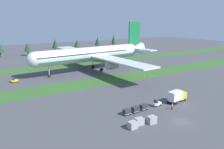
# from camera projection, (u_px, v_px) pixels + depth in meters

# --- Properties ---
(ground_plane) EXTENTS (400.00, 400.00, 0.00)m
(ground_plane) POSITION_uv_depth(u_px,v_px,m) (182.00, 121.00, 54.91)
(ground_plane) COLOR #47474C
(grass_strip_near) EXTENTS (320.00, 12.61, 0.01)m
(grass_strip_near) POSITION_uv_depth(u_px,v_px,m) (99.00, 81.00, 89.99)
(grass_strip_near) COLOR #336028
(grass_strip_near) RESTS_ON ground
(grass_strip_far) EXTENTS (320.00, 12.61, 0.01)m
(grass_strip_far) POSITION_uv_depth(u_px,v_px,m) (66.00, 66.00, 120.78)
(grass_strip_far) COLOR #336028
(grass_strip_far) RESTS_ON ground
(airliner) EXTENTS (61.89, 76.31, 22.92)m
(airliner) POSITION_uv_depth(u_px,v_px,m) (93.00, 54.00, 106.95)
(airliner) COLOR silver
(airliner) RESTS_ON ground
(baggage_tug) EXTENTS (2.66, 1.42, 1.97)m
(baggage_tug) POSITION_uv_depth(u_px,v_px,m) (157.00, 103.00, 64.47)
(baggage_tug) COLOR silver
(baggage_tug) RESTS_ON ground
(cargo_dolly_lead) EXTENTS (2.27, 1.60, 1.55)m
(cargo_dolly_lead) POSITION_uv_depth(u_px,v_px,m) (144.00, 107.00, 61.70)
(cargo_dolly_lead) COLOR #A3A3A8
(cargo_dolly_lead) RESTS_ON ground
(cargo_dolly_second) EXTENTS (2.27, 1.60, 1.55)m
(cargo_dolly_second) POSITION_uv_depth(u_px,v_px,m) (135.00, 109.00, 60.12)
(cargo_dolly_second) COLOR #A3A3A8
(cargo_dolly_second) RESTS_ON ground
(cargo_dolly_third) EXTENTS (2.27, 1.60, 1.55)m
(cargo_dolly_third) POSITION_uv_depth(u_px,v_px,m) (127.00, 111.00, 58.53)
(cargo_dolly_third) COLOR #A3A3A8
(cargo_dolly_third) RESTS_ON ground
(catering_truck) EXTENTS (7.22, 3.33, 3.58)m
(catering_truck) POSITION_uv_depth(u_px,v_px,m) (177.00, 96.00, 67.31)
(catering_truck) COLOR yellow
(catering_truck) RESTS_ON ground
(pushback_tractor) EXTENTS (2.68, 1.48, 1.97)m
(pushback_tractor) POSITION_uv_depth(u_px,v_px,m) (14.00, 80.00, 88.39)
(pushback_tractor) COLOR yellow
(pushback_tractor) RESTS_ON ground
(ground_crew_marshaller) EXTENTS (0.56, 0.36, 1.74)m
(ground_crew_marshaller) POSITION_uv_depth(u_px,v_px,m) (172.00, 106.00, 62.00)
(ground_crew_marshaller) COLOR black
(ground_crew_marshaller) RESTS_ON ground
(uld_container_0) EXTENTS (2.09, 1.71, 1.69)m
(uld_container_0) POSITION_uv_depth(u_px,v_px,m) (133.00, 125.00, 51.22)
(uld_container_0) COLOR #A3A3A8
(uld_container_0) RESTS_ON ground
(uld_container_1) EXTENTS (2.09, 1.72, 1.61)m
(uld_container_1) POSITION_uv_depth(u_px,v_px,m) (139.00, 121.00, 53.11)
(uld_container_1) COLOR #A3A3A8
(uld_container_1) RESTS_ON ground
(uld_container_2) EXTENTS (2.13, 1.76, 1.77)m
(uld_container_2) POSITION_uv_depth(u_px,v_px,m) (152.00, 120.00, 53.77)
(uld_container_2) COLOR #A3A3A8
(uld_container_2) RESTS_ON ground
(uld_container_3) EXTENTS (2.11, 1.75, 1.64)m
(uld_container_3) POSITION_uv_depth(u_px,v_px,m) (152.00, 119.00, 54.09)
(uld_container_3) COLOR #A3A3A8
(uld_container_3) RESTS_ON ground
(taxiway_marker_0) EXTENTS (0.44, 0.44, 0.59)m
(taxiway_marker_0) POSITION_uv_depth(u_px,v_px,m) (144.00, 76.00, 97.52)
(taxiway_marker_0) COLOR orange
(taxiway_marker_0) RESTS_ON ground
(taxiway_marker_1) EXTENTS (0.44, 0.44, 0.57)m
(taxiway_marker_1) POSITION_uv_depth(u_px,v_px,m) (153.00, 76.00, 97.66)
(taxiway_marker_1) COLOR orange
(taxiway_marker_1) RESTS_ON ground
(distant_tree_line) EXTENTS (159.21, 10.20, 11.83)m
(distant_tree_line) POSITION_uv_depth(u_px,v_px,m) (46.00, 45.00, 160.25)
(distant_tree_line) COLOR #4C3823
(distant_tree_line) RESTS_ON ground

